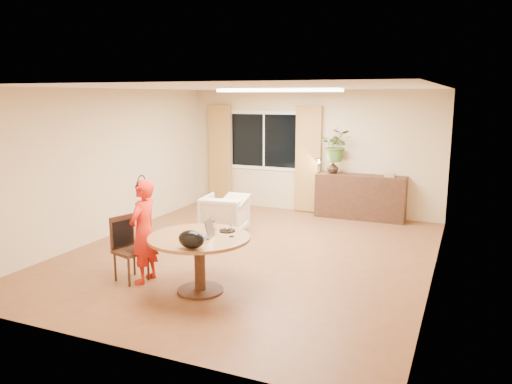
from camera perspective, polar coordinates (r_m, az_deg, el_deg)
floor at (r=8.01m, az=-0.70°, el=-7.08°), size 6.50×6.50×0.00m
ceiling at (r=7.61m, az=-0.74°, el=11.87°), size 6.50×6.50×0.00m
wall_back at (r=10.72m, az=6.42°, el=4.60°), size 5.50×0.00×5.50m
wall_left at (r=9.16m, az=-16.64°, el=3.12°), size 0.00×6.50×6.50m
wall_right at (r=7.05m, az=20.13°, el=0.65°), size 0.00×6.50×6.50m
window at (r=11.06m, az=0.92°, el=5.90°), size 1.70×0.03×1.30m
curtain_left at (r=11.47m, az=-4.09°, el=4.28°), size 0.55×0.08×2.25m
curtain_right at (r=10.67m, az=5.99°, el=3.74°), size 0.55×0.08×2.25m
ceiling_panel at (r=8.72m, az=2.55°, el=11.52°), size 2.20×0.35×0.05m
dining_table at (r=6.40m, az=-6.48°, el=-6.40°), size 1.30×1.30×0.74m
dining_chair at (r=6.98m, az=-14.11°, el=-6.38°), size 0.52×0.49×0.88m
child at (r=6.84m, az=-12.72°, el=-4.40°), size 0.53×0.36×1.40m
laptop at (r=6.31m, az=-6.80°, el=-3.99°), size 0.41×0.31×0.25m
tumbler at (r=6.61m, az=-4.94°, el=-3.84°), size 0.10×0.10×0.12m
wine_glass at (r=6.27m, az=-2.82°, el=-4.33°), size 0.06×0.06×0.18m
pot_lid at (r=6.53m, az=-3.31°, el=-4.38°), size 0.22×0.22×0.03m
handbag at (r=5.84m, az=-7.42°, el=-5.40°), size 0.34×0.22×0.22m
armchair at (r=9.10m, az=-3.62°, el=-2.57°), size 0.85×0.87×0.70m
throw at (r=8.92m, az=-2.50°, el=-0.42°), size 0.46×0.56×0.03m
sideboard at (r=10.36m, az=11.82°, el=-0.56°), size 1.80×0.44×0.90m
vase at (r=10.39m, az=8.77°, el=2.80°), size 0.25×0.25×0.25m
bouquet at (r=10.32m, az=9.18°, el=5.28°), size 0.69×0.63×0.66m
book_stack at (r=10.18m, az=15.04°, el=1.90°), size 0.20×0.15×0.08m
desk_lamp at (r=10.41m, az=7.22°, el=3.03°), size 0.15×0.15×0.31m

